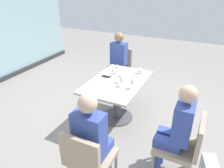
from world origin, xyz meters
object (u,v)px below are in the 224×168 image
(person_side_end, at_px, (93,137))
(coffee_cup, at_px, (140,71))
(wine_glass_1, at_px, (113,69))
(chair_far_right, at_px, (120,66))
(dining_table_main, at_px, (117,91))
(person_front_left, at_px, (177,128))
(wine_glass_2, at_px, (122,79))
(chair_front_left, at_px, (184,144))
(wine_glass_0, at_px, (117,66))
(cell_phone_on_table, at_px, (106,77))
(chair_side_end, at_px, (88,157))
(wine_glass_3, at_px, (132,81))
(person_far_right, at_px, (118,59))
(wine_glass_4, at_px, (120,75))

(person_side_end, bearing_deg, coffee_cup, 2.95)
(wine_glass_1, bearing_deg, chair_far_right, 18.40)
(dining_table_main, height_order, person_front_left, person_front_left)
(wine_glass_2, bearing_deg, chair_far_right, 25.09)
(chair_far_right, xyz_separation_m, wine_glass_2, (-1.33, -0.62, 0.37))
(chair_front_left, relative_size, wine_glass_0, 4.70)
(coffee_cup, height_order, cell_phone_on_table, coffee_cup)
(chair_side_end, xyz_separation_m, wine_glass_1, (1.60, 0.46, 0.37))
(wine_glass_3, bearing_deg, chair_far_right, 31.03)
(wine_glass_3, bearing_deg, cell_phone_on_table, 69.57)
(coffee_cup, bearing_deg, person_far_right, 49.83)
(chair_front_left, height_order, wine_glass_1, wine_glass_1)
(dining_table_main, distance_m, wine_glass_3, 0.47)
(chair_side_end, relative_size, wine_glass_2, 4.70)
(chair_front_left, xyz_separation_m, wine_glass_4, (0.75, 1.16, 0.37))
(chair_far_right, bearing_deg, person_side_end, -162.32)
(wine_glass_2, bearing_deg, dining_table_main, 42.23)
(chair_far_right, bearing_deg, wine_glass_1, -161.60)
(wine_glass_3, height_order, cell_phone_on_table, wine_glass_3)
(person_side_end, bearing_deg, person_front_left, -54.67)
(dining_table_main, bearing_deg, wine_glass_1, 45.04)
(wine_glass_0, bearing_deg, person_far_right, 23.98)
(chair_side_end, xyz_separation_m, person_front_left, (0.67, -0.80, 0.20))
(wine_glass_0, bearing_deg, coffee_cup, -63.48)
(person_far_right, distance_m, cell_phone_on_table, 1.03)
(dining_table_main, xyz_separation_m, wine_glass_4, (-0.04, -0.06, 0.32))
(chair_far_right, distance_m, coffee_cup, 1.05)
(cell_phone_on_table, bearing_deg, wine_glass_3, -111.40)
(wine_glass_0, distance_m, coffee_cup, 0.42)
(chair_far_right, height_order, wine_glass_1, wine_glass_1)
(chair_front_left, height_order, person_front_left, person_front_left)
(dining_table_main, relative_size, cell_phone_on_table, 9.07)
(wine_glass_1, relative_size, cell_phone_on_table, 1.28)
(coffee_cup, bearing_deg, chair_far_right, 45.08)
(coffee_cup, bearing_deg, wine_glass_1, 131.69)
(chair_far_right, xyz_separation_m, wine_glass_3, (-1.32, -0.80, 0.37))
(person_side_end, xyz_separation_m, wine_glass_1, (1.49, 0.46, 0.16))
(person_side_end, xyz_separation_m, wine_glass_3, (1.21, 0.01, 0.16))
(wine_glass_4, bearing_deg, wine_glass_1, 48.95)
(dining_table_main, xyz_separation_m, wine_glass_0, (0.28, 0.14, 0.32))
(chair_side_end, distance_m, wine_glass_1, 1.71)
(person_front_left, xyz_separation_m, wine_glass_0, (1.08, 1.26, 0.16))
(chair_front_left, height_order, person_side_end, person_side_end)
(coffee_cup, relative_size, cell_phone_on_table, 0.62)
(cell_phone_on_table, bearing_deg, person_far_right, 12.12)
(wine_glass_1, relative_size, wine_glass_2, 1.00)
(person_side_end, distance_m, cell_phone_on_table, 1.53)
(wine_glass_4, distance_m, cell_phone_on_table, 0.36)
(chair_side_end, height_order, person_front_left, person_front_left)
(dining_table_main, height_order, wine_glass_4, wine_glass_4)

